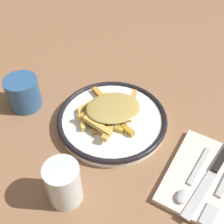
{
  "coord_description": "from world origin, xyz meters",
  "views": [
    {
      "loc": [
        -0.23,
        0.4,
        0.51
      ],
      "look_at": [
        0.0,
        0.0,
        0.04
      ],
      "focal_mm": 46.82,
      "sensor_mm": 36.0,
      "label": 1
    }
  ],
  "objects_px": {
    "coffee_mug": "(23,93)",
    "fries_heap": "(111,111)",
    "napkin": "(209,180)",
    "fork": "(222,188)",
    "water_glass": "(63,183)",
    "knife": "(214,171)",
    "plate": "(112,120)",
    "spoon": "(189,184)"
  },
  "relations": [
    {
      "from": "coffee_mug",
      "to": "fries_heap",
      "type": "bearing_deg",
      "value": -165.98
    },
    {
      "from": "fries_heap",
      "to": "napkin",
      "type": "relative_size",
      "value": 0.86
    },
    {
      "from": "napkin",
      "to": "fork",
      "type": "xyz_separation_m",
      "value": [
        -0.03,
        0.01,
        0.01
      ]
    },
    {
      "from": "napkin",
      "to": "coffee_mug",
      "type": "bearing_deg",
      "value": 2.21
    },
    {
      "from": "napkin",
      "to": "water_glass",
      "type": "height_order",
      "value": "water_glass"
    },
    {
      "from": "fries_heap",
      "to": "knife",
      "type": "bearing_deg",
      "value": 176.01
    },
    {
      "from": "plate",
      "to": "knife",
      "type": "bearing_deg",
      "value": 175.94
    },
    {
      "from": "fork",
      "to": "spoon",
      "type": "bearing_deg",
      "value": 21.65
    },
    {
      "from": "napkin",
      "to": "coffee_mug",
      "type": "relative_size",
      "value": 1.87
    },
    {
      "from": "spoon",
      "to": "water_glass",
      "type": "xyz_separation_m",
      "value": [
        0.19,
        0.13,
        0.03
      ]
    },
    {
      "from": "plate",
      "to": "spoon",
      "type": "xyz_separation_m",
      "value": [
        -0.21,
        0.07,
        0.0
      ]
    },
    {
      "from": "knife",
      "to": "water_glass",
      "type": "distance_m",
      "value": 0.3
    },
    {
      "from": "napkin",
      "to": "knife",
      "type": "height_order",
      "value": "knife"
    },
    {
      "from": "fries_heap",
      "to": "spoon",
      "type": "height_order",
      "value": "fries_heap"
    },
    {
      "from": "fries_heap",
      "to": "coffee_mug",
      "type": "relative_size",
      "value": 1.61
    },
    {
      "from": "fork",
      "to": "knife",
      "type": "distance_m",
      "value": 0.04
    },
    {
      "from": "knife",
      "to": "coffee_mug",
      "type": "height_order",
      "value": "coffee_mug"
    },
    {
      "from": "napkin",
      "to": "fork",
      "type": "bearing_deg",
      "value": 155.75
    },
    {
      "from": "fries_heap",
      "to": "fork",
      "type": "xyz_separation_m",
      "value": [
        -0.27,
        0.05,
        -0.02
      ]
    },
    {
      "from": "plate",
      "to": "water_glass",
      "type": "distance_m",
      "value": 0.21
    },
    {
      "from": "knife",
      "to": "spoon",
      "type": "xyz_separation_m",
      "value": [
        0.03,
        0.05,
        0.0
      ]
    },
    {
      "from": "fries_heap",
      "to": "spoon",
      "type": "xyz_separation_m",
      "value": [
        -0.22,
        0.07,
        -0.02
      ]
    },
    {
      "from": "knife",
      "to": "plate",
      "type": "bearing_deg",
      "value": -4.06
    },
    {
      "from": "napkin",
      "to": "fork",
      "type": "relative_size",
      "value": 1.12
    },
    {
      "from": "plate",
      "to": "water_glass",
      "type": "bearing_deg",
      "value": 95.4
    },
    {
      "from": "napkin",
      "to": "plate",
      "type": "bearing_deg",
      "value": -8.44
    },
    {
      "from": "spoon",
      "to": "water_glass",
      "type": "height_order",
      "value": "water_glass"
    },
    {
      "from": "coffee_mug",
      "to": "fork",
      "type": "bearing_deg",
      "value": -179.33
    },
    {
      "from": "plate",
      "to": "spoon",
      "type": "height_order",
      "value": "plate"
    },
    {
      "from": "napkin",
      "to": "coffee_mug",
      "type": "distance_m",
      "value": 0.47
    },
    {
      "from": "spoon",
      "to": "water_glass",
      "type": "relative_size",
      "value": 1.66
    },
    {
      "from": "plate",
      "to": "fork",
      "type": "distance_m",
      "value": 0.28
    },
    {
      "from": "plate",
      "to": "coffee_mug",
      "type": "bearing_deg",
      "value": 13.89
    },
    {
      "from": "napkin",
      "to": "coffee_mug",
      "type": "xyz_separation_m",
      "value": [
        0.46,
        0.02,
        0.03
      ]
    },
    {
      "from": "fork",
      "to": "plate",
      "type": "bearing_deg",
      "value": -10.12
    },
    {
      "from": "napkin",
      "to": "spoon",
      "type": "height_order",
      "value": "spoon"
    },
    {
      "from": "plate",
      "to": "fries_heap",
      "type": "distance_m",
      "value": 0.03
    },
    {
      "from": "fries_heap",
      "to": "knife",
      "type": "xyz_separation_m",
      "value": [
        -0.25,
        0.02,
        -0.02
      ]
    },
    {
      "from": "napkin",
      "to": "knife",
      "type": "relative_size",
      "value": 0.94
    },
    {
      "from": "spoon",
      "to": "coffee_mug",
      "type": "height_order",
      "value": "coffee_mug"
    },
    {
      "from": "fries_heap",
      "to": "water_glass",
      "type": "bearing_deg",
      "value": 96.13
    },
    {
      "from": "plate",
      "to": "fries_heap",
      "type": "xyz_separation_m",
      "value": [
        0.0,
        0.0,
        0.03
      ]
    }
  ]
}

